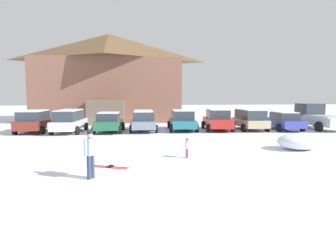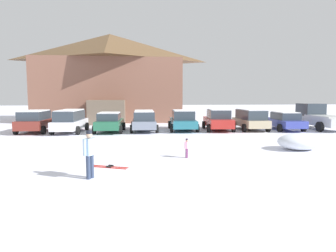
{
  "view_description": "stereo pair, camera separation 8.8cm",
  "coord_description": "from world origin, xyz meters",
  "px_view_note": "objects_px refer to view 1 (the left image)",
  "views": [
    {
      "loc": [
        -1.87,
        -8.74,
        2.87
      ],
      "look_at": [
        -0.12,
        6.55,
        1.29
      ],
      "focal_mm": 32.0,
      "sensor_mm": 36.0,
      "label": 1
    },
    {
      "loc": [
        -1.78,
        -8.75,
        2.87
      ],
      "look_at": [
        -0.12,
        6.55,
        1.29
      ],
      "focal_mm": 32.0,
      "sensor_mm": 36.0,
      "label": 2
    }
  ],
  "objects_px": {
    "parked_green_coupe": "(109,122)",
    "skier_adult_in_blue_parka": "(90,152)",
    "parked_grey_wagon": "(143,120)",
    "skier_child_in_pink_snowsuit": "(187,147)",
    "parked_teal_hatchback": "(182,120)",
    "parked_maroon_van": "(34,121)",
    "parked_white_suv": "(69,120)",
    "parked_beige_suv": "(250,119)",
    "pickup_truck": "(316,117)",
    "parked_blue_hatchback": "(283,120)",
    "ski_lodge": "(109,77)",
    "parked_red_sedan": "(217,120)",
    "plowed_snow_pile": "(299,142)",
    "pair_of_skis": "(109,167)"
  },
  "relations": [
    {
      "from": "parked_beige_suv",
      "to": "pickup_truck",
      "type": "distance_m",
      "value": 6.07
    },
    {
      "from": "parked_teal_hatchback",
      "to": "parked_maroon_van",
      "type": "bearing_deg",
      "value": -179.21
    },
    {
      "from": "parked_beige_suv",
      "to": "parked_blue_hatchback",
      "type": "distance_m",
      "value": 2.86
    },
    {
      "from": "parked_green_coupe",
      "to": "skier_adult_in_blue_parka",
      "type": "distance_m",
      "value": 13.29
    },
    {
      "from": "parked_teal_hatchback",
      "to": "parked_green_coupe",
      "type": "bearing_deg",
      "value": -174.1
    },
    {
      "from": "parked_grey_wagon",
      "to": "parked_blue_hatchback",
      "type": "bearing_deg",
      "value": -2.79
    },
    {
      "from": "parked_blue_hatchback",
      "to": "skier_adult_in_blue_parka",
      "type": "relative_size",
      "value": 2.86
    },
    {
      "from": "parked_blue_hatchback",
      "to": "skier_adult_in_blue_parka",
      "type": "height_order",
      "value": "skier_adult_in_blue_parka"
    },
    {
      "from": "parked_blue_hatchback",
      "to": "parked_red_sedan",
      "type": "bearing_deg",
      "value": 177.17
    },
    {
      "from": "parked_beige_suv",
      "to": "skier_adult_in_blue_parka",
      "type": "relative_size",
      "value": 2.51
    },
    {
      "from": "parked_red_sedan",
      "to": "pair_of_skis",
      "type": "relative_size",
      "value": 2.8
    },
    {
      "from": "skier_adult_in_blue_parka",
      "to": "pair_of_skis",
      "type": "bearing_deg",
      "value": 71.96
    },
    {
      "from": "parked_maroon_van",
      "to": "parked_blue_hatchback",
      "type": "distance_m",
      "value": 20.1
    },
    {
      "from": "parked_white_suv",
      "to": "pickup_truck",
      "type": "bearing_deg",
      "value": 1.11
    },
    {
      "from": "parked_grey_wagon",
      "to": "parked_red_sedan",
      "type": "distance_m",
      "value": 6.07
    },
    {
      "from": "parked_grey_wagon",
      "to": "skier_child_in_pink_snowsuit",
      "type": "bearing_deg",
      "value": -81.32
    },
    {
      "from": "parked_white_suv",
      "to": "skier_adult_in_blue_parka",
      "type": "bearing_deg",
      "value": -75.49
    },
    {
      "from": "ski_lodge",
      "to": "parked_maroon_van",
      "type": "height_order",
      "value": "ski_lodge"
    },
    {
      "from": "ski_lodge",
      "to": "parked_red_sedan",
      "type": "height_order",
      "value": "ski_lodge"
    },
    {
      "from": "parked_green_coupe",
      "to": "parked_teal_hatchback",
      "type": "xyz_separation_m",
      "value": [
        5.9,
        0.61,
        0.05
      ]
    },
    {
      "from": "parked_white_suv",
      "to": "plowed_snow_pile",
      "type": "height_order",
      "value": "parked_white_suv"
    },
    {
      "from": "parked_white_suv",
      "to": "parked_red_sedan",
      "type": "bearing_deg",
      "value": 0.72
    },
    {
      "from": "ski_lodge",
      "to": "pair_of_skis",
      "type": "bearing_deg",
      "value": -85.75
    },
    {
      "from": "ski_lodge",
      "to": "parked_teal_hatchback",
      "type": "distance_m",
      "value": 13.68
    },
    {
      "from": "parked_grey_wagon",
      "to": "parked_white_suv",
      "type": "bearing_deg",
      "value": -175.62
    },
    {
      "from": "ski_lodge",
      "to": "plowed_snow_pile",
      "type": "relative_size",
      "value": 7.0
    },
    {
      "from": "parked_beige_suv",
      "to": "pair_of_skis",
      "type": "distance_m",
      "value": 15.89
    },
    {
      "from": "parked_white_suv",
      "to": "parked_grey_wagon",
      "type": "height_order",
      "value": "parked_white_suv"
    },
    {
      "from": "parked_white_suv",
      "to": "parked_beige_suv",
      "type": "distance_m",
      "value": 14.51
    },
    {
      "from": "parked_green_coupe",
      "to": "parked_teal_hatchback",
      "type": "distance_m",
      "value": 5.93
    },
    {
      "from": "parked_maroon_van",
      "to": "skier_child_in_pink_snowsuit",
      "type": "bearing_deg",
      "value": -46.66
    },
    {
      "from": "parked_maroon_van",
      "to": "skier_child_in_pink_snowsuit",
      "type": "relative_size",
      "value": 4.53
    },
    {
      "from": "parked_grey_wagon",
      "to": "skier_child_in_pink_snowsuit",
      "type": "height_order",
      "value": "parked_grey_wagon"
    },
    {
      "from": "parked_grey_wagon",
      "to": "plowed_snow_pile",
      "type": "bearing_deg",
      "value": -49.85
    },
    {
      "from": "parked_green_coupe",
      "to": "parked_grey_wagon",
      "type": "relative_size",
      "value": 0.88
    },
    {
      "from": "pair_of_skis",
      "to": "plowed_snow_pile",
      "type": "relative_size",
      "value": 0.7
    },
    {
      "from": "skier_child_in_pink_snowsuit",
      "to": "parked_red_sedan",
      "type": "bearing_deg",
      "value": 67.18
    },
    {
      "from": "parked_green_coupe",
      "to": "plowed_snow_pile",
      "type": "bearing_deg",
      "value": -39.82
    },
    {
      "from": "parked_grey_wagon",
      "to": "plowed_snow_pile",
      "type": "relative_size",
      "value": 2.08
    },
    {
      "from": "pickup_truck",
      "to": "plowed_snow_pile",
      "type": "height_order",
      "value": "pickup_truck"
    },
    {
      "from": "pickup_truck",
      "to": "skier_adult_in_blue_parka",
      "type": "height_order",
      "value": "pickup_truck"
    },
    {
      "from": "parked_red_sedan",
      "to": "parked_blue_hatchback",
      "type": "xyz_separation_m",
      "value": [
        5.57,
        -0.28,
        -0.09
      ]
    },
    {
      "from": "parked_red_sedan",
      "to": "pickup_truck",
      "type": "height_order",
      "value": "pickup_truck"
    },
    {
      "from": "parked_maroon_van",
      "to": "skier_adult_in_blue_parka",
      "type": "height_order",
      "value": "parked_maroon_van"
    },
    {
      "from": "parked_maroon_van",
      "to": "pair_of_skis",
      "type": "relative_size",
      "value": 2.54
    },
    {
      "from": "parked_maroon_van",
      "to": "pickup_truck",
      "type": "xyz_separation_m",
      "value": [
        23.29,
        0.05,
        0.08
      ]
    },
    {
      "from": "parked_blue_hatchback",
      "to": "parked_grey_wagon",
      "type": "bearing_deg",
      "value": 177.21
    },
    {
      "from": "parked_white_suv",
      "to": "skier_child_in_pink_snowsuit",
      "type": "height_order",
      "value": "parked_white_suv"
    },
    {
      "from": "skier_child_in_pink_snowsuit",
      "to": "pair_of_skis",
      "type": "relative_size",
      "value": 0.56
    },
    {
      "from": "parked_blue_hatchback",
      "to": "plowed_snow_pile",
      "type": "relative_size",
      "value": 2.08
    }
  ]
}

